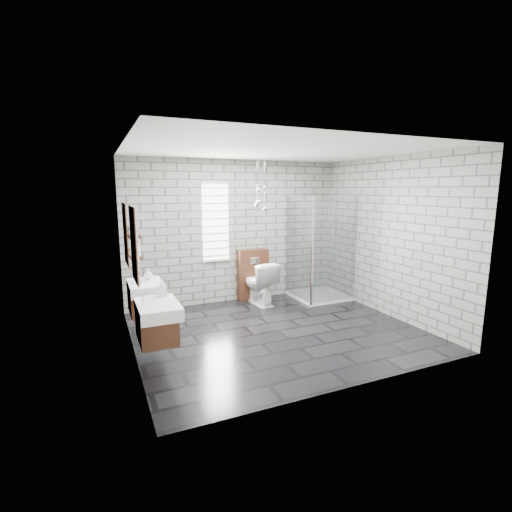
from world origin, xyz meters
TOP-DOWN VIEW (x-y plane):
  - floor at (0.00, 0.00)m, footprint 4.20×3.60m
  - ceiling at (0.00, 0.00)m, footprint 4.20×3.60m
  - wall_back at (0.00, 1.81)m, footprint 4.20×0.02m
  - wall_front at (0.00, -1.81)m, footprint 4.20×0.02m
  - wall_left at (-2.11, 0.00)m, footprint 0.02×3.60m
  - wall_right at (2.11, 0.00)m, footprint 0.02×3.60m
  - vanity_left at (-1.91, -0.58)m, footprint 0.47×0.70m
  - vanity_right at (-1.91, 0.50)m, footprint 0.47×0.70m
  - shelf_lower at (-2.03, -0.05)m, footprint 0.14×0.30m
  - shelf_upper at (-2.03, -0.05)m, footprint 0.14×0.30m
  - window at (-0.40, 1.78)m, footprint 0.56×0.05m
  - cistern_panel at (0.32, 1.70)m, footprint 0.60×0.20m
  - flush_plate at (0.32, 1.60)m, footprint 0.18×0.01m
  - shower_enclosure at (1.50, 1.18)m, footprint 1.00×1.00m
  - pendant_cluster at (0.33, 1.38)m, footprint 0.28×0.24m
  - toilet at (0.32, 1.39)m, footprint 0.53×0.84m
  - soap_bottle_a at (-1.77, -0.33)m, footprint 0.10×0.10m
  - soap_bottle_b at (-1.81, 0.64)m, footprint 0.13×0.13m
  - soap_bottle_c at (-2.02, -0.13)m, footprint 0.09×0.09m
  - vase at (-2.02, 0.01)m, footprint 0.10×0.10m

SIDE VIEW (x-z plane):
  - floor at x=0.00m, z-range -0.02..0.00m
  - toilet at x=0.32m, z-range 0.00..0.82m
  - cistern_panel at x=0.32m, z-range 0.00..1.00m
  - shower_enclosure at x=1.50m, z-range -0.51..1.52m
  - vanity_left at x=-1.91m, z-range -0.03..1.54m
  - vanity_right at x=-1.91m, z-range -0.03..1.54m
  - flush_plate at x=0.32m, z-range 0.74..0.86m
  - soap_bottle_b at x=-1.81m, z-range 0.85..1.01m
  - soap_bottle_a at x=-1.77m, z-range 0.85..1.06m
  - shelf_lower at x=-2.03m, z-range 1.31..1.33m
  - wall_back at x=0.00m, z-range 0.00..2.70m
  - wall_front at x=0.00m, z-range 0.00..2.70m
  - wall_left at x=-2.11m, z-range 0.00..2.70m
  - wall_right at x=2.11m, z-range 0.00..2.70m
  - soap_bottle_c at x=-2.02m, z-range 1.33..1.58m
  - window at x=-0.40m, z-range 0.81..2.29m
  - shelf_upper at x=-2.03m, z-range 1.57..1.59m
  - vase at x=-2.02m, z-range 1.59..1.69m
  - pendant_cluster at x=0.33m, z-range 1.53..2.47m
  - ceiling at x=0.00m, z-range 2.70..2.72m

